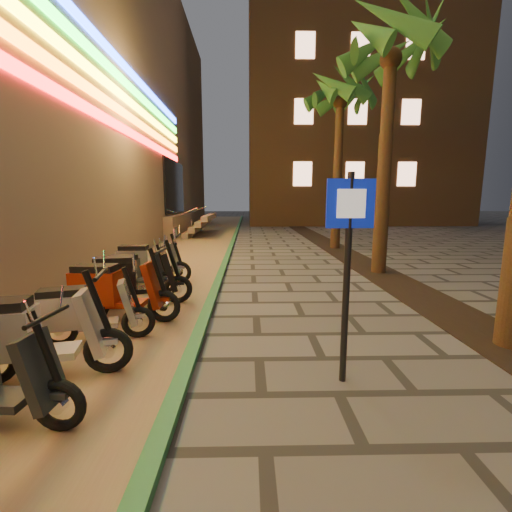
{
  "coord_description": "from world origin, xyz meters",
  "views": [
    {
      "loc": [
        -0.14,
        -2.54,
        2.07
      ],
      "look_at": [
        -0.02,
        2.74,
        1.2
      ],
      "focal_mm": 24.0,
      "sensor_mm": 36.0,
      "label": 1
    }
  ],
  "objects_px": {
    "pedestrian_sign": "(348,250)",
    "scooter_9": "(131,279)",
    "scooter_8": "(113,290)",
    "scooter_6": "(25,336)",
    "scooter_7": "(83,312)",
    "scooter_10": "(133,271)",
    "scooter_11": "(146,262)"
  },
  "relations": [
    {
      "from": "pedestrian_sign",
      "to": "scooter_10",
      "type": "distance_m",
      "value": 5.5
    },
    {
      "from": "pedestrian_sign",
      "to": "scooter_8",
      "type": "distance_m",
      "value": 4.07
    },
    {
      "from": "scooter_9",
      "to": "scooter_10",
      "type": "distance_m",
      "value": 1.16
    },
    {
      "from": "scooter_6",
      "to": "scooter_10",
      "type": "relative_size",
      "value": 1.16
    },
    {
      "from": "scooter_11",
      "to": "scooter_9",
      "type": "bearing_deg",
      "value": -83.69
    },
    {
      "from": "pedestrian_sign",
      "to": "scooter_8",
      "type": "xyz_separation_m",
      "value": [
        -3.39,
        2.03,
        -0.97
      ]
    },
    {
      "from": "pedestrian_sign",
      "to": "scooter_9",
      "type": "height_order",
      "value": "pedestrian_sign"
    },
    {
      "from": "pedestrian_sign",
      "to": "scooter_9",
      "type": "xyz_separation_m",
      "value": [
        -3.36,
        2.84,
        -0.96
      ]
    },
    {
      "from": "scooter_9",
      "to": "scooter_10",
      "type": "height_order",
      "value": "scooter_9"
    },
    {
      "from": "scooter_7",
      "to": "scooter_10",
      "type": "relative_size",
      "value": 1.0
    },
    {
      "from": "scooter_7",
      "to": "scooter_9",
      "type": "relative_size",
      "value": 0.84
    },
    {
      "from": "scooter_6",
      "to": "scooter_10",
      "type": "distance_m",
      "value": 3.89
    },
    {
      "from": "scooter_6",
      "to": "scooter_8",
      "type": "xyz_separation_m",
      "value": [
        0.22,
        1.96,
        0.0
      ]
    },
    {
      "from": "pedestrian_sign",
      "to": "scooter_10",
      "type": "relative_size",
      "value": 1.51
    },
    {
      "from": "scooter_11",
      "to": "pedestrian_sign",
      "type": "bearing_deg",
      "value": -54.54
    },
    {
      "from": "scooter_7",
      "to": "scooter_9",
      "type": "distance_m",
      "value": 1.74
    },
    {
      "from": "scooter_8",
      "to": "scooter_11",
      "type": "xyz_separation_m",
      "value": [
        -0.25,
        2.72,
        -0.02
      ]
    },
    {
      "from": "scooter_8",
      "to": "scooter_10",
      "type": "xyz_separation_m",
      "value": [
        -0.29,
        1.92,
        -0.08
      ]
    },
    {
      "from": "pedestrian_sign",
      "to": "scooter_9",
      "type": "distance_m",
      "value": 4.5
    },
    {
      "from": "scooter_6",
      "to": "scooter_7",
      "type": "height_order",
      "value": "scooter_6"
    },
    {
      "from": "scooter_8",
      "to": "scooter_11",
      "type": "distance_m",
      "value": 2.73
    },
    {
      "from": "scooter_6",
      "to": "scooter_11",
      "type": "xyz_separation_m",
      "value": [
        -0.03,
        4.68,
        -0.01
      ]
    },
    {
      "from": "scooter_7",
      "to": "scooter_6",
      "type": "bearing_deg",
      "value": -115.14
    },
    {
      "from": "scooter_8",
      "to": "scooter_9",
      "type": "distance_m",
      "value": 0.81
    },
    {
      "from": "scooter_6",
      "to": "scooter_10",
      "type": "height_order",
      "value": "scooter_6"
    },
    {
      "from": "scooter_7",
      "to": "scooter_8",
      "type": "bearing_deg",
      "value": 68.81
    },
    {
      "from": "scooter_10",
      "to": "scooter_11",
      "type": "height_order",
      "value": "scooter_11"
    },
    {
      "from": "scooter_8",
      "to": "scooter_7",
      "type": "bearing_deg",
      "value": -90.77
    },
    {
      "from": "scooter_6",
      "to": "scooter_7",
      "type": "bearing_deg",
      "value": 69.56
    },
    {
      "from": "pedestrian_sign",
      "to": "scooter_7",
      "type": "height_order",
      "value": "pedestrian_sign"
    },
    {
      "from": "pedestrian_sign",
      "to": "scooter_11",
      "type": "relative_size",
      "value": 1.33
    },
    {
      "from": "scooter_6",
      "to": "scooter_7",
      "type": "distance_m",
      "value": 1.05
    }
  ]
}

